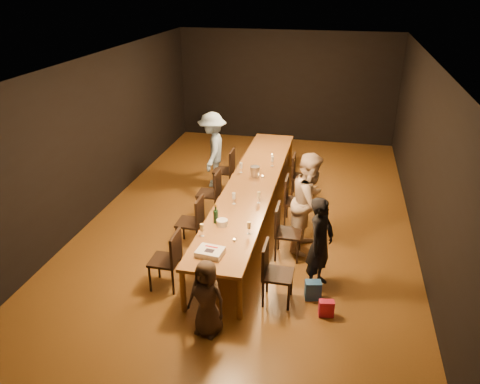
% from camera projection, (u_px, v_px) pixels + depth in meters
% --- Properties ---
extents(ground, '(10.00, 10.00, 0.00)m').
position_uv_depth(ground, '(251.00, 218.00, 9.10)').
color(ground, '#432910').
rests_on(ground, ground).
extents(room_shell, '(6.04, 10.04, 3.02)m').
position_uv_depth(room_shell, '(252.00, 114.00, 8.22)').
color(room_shell, black).
rests_on(room_shell, ground).
extents(table, '(0.90, 6.00, 0.75)m').
position_uv_depth(table, '(252.00, 186.00, 8.80)').
color(table, brown).
rests_on(table, ground).
extents(chair_right_0, '(0.42, 0.42, 0.93)m').
position_uv_depth(chair_right_0, '(278.00, 274.00, 6.61)').
color(chair_right_0, black).
rests_on(chair_right_0, ground).
extents(chair_right_1, '(0.42, 0.42, 0.93)m').
position_uv_depth(chair_right_1, '(288.00, 232.00, 7.67)').
color(chair_right_1, black).
rests_on(chair_right_1, ground).
extents(chair_right_2, '(0.42, 0.42, 0.93)m').
position_uv_depth(chair_right_2, '(296.00, 201.00, 8.74)').
color(chair_right_2, black).
rests_on(chair_right_2, ground).
extents(chair_right_3, '(0.42, 0.42, 0.93)m').
position_uv_depth(chair_right_3, '(302.00, 176.00, 9.80)').
color(chair_right_3, black).
rests_on(chair_right_3, ground).
extents(chair_left_0, '(0.42, 0.42, 0.93)m').
position_uv_depth(chair_left_0, '(165.00, 260.00, 6.94)').
color(chair_left_0, black).
rests_on(chair_left_0, ground).
extents(chair_left_1, '(0.42, 0.42, 0.93)m').
position_uv_depth(chair_left_1, '(189.00, 222.00, 8.00)').
color(chair_left_1, black).
rests_on(chair_left_1, ground).
extents(chair_left_2, '(0.42, 0.42, 0.93)m').
position_uv_depth(chair_left_2, '(209.00, 193.00, 9.06)').
color(chair_left_2, black).
rests_on(chair_left_2, ground).
extents(chair_left_3, '(0.42, 0.42, 0.93)m').
position_uv_depth(chair_left_3, '(224.00, 170.00, 10.13)').
color(chair_left_3, black).
rests_on(chair_left_3, ground).
extents(woman_birthday, '(0.54, 0.63, 1.46)m').
position_uv_depth(woman_birthday, '(320.00, 243.00, 6.84)').
color(woman_birthday, black).
rests_on(woman_birthday, ground).
extents(woman_tan, '(0.83, 0.97, 1.72)m').
position_uv_depth(woman_tan, '(310.00, 202.00, 7.79)').
color(woman_tan, beige).
rests_on(woman_tan, ground).
extents(man_blue, '(0.77, 1.15, 1.66)m').
position_uv_depth(man_blue, '(213.00, 150.00, 10.23)').
color(man_blue, '#84A6CD').
rests_on(man_blue, ground).
extents(child, '(0.60, 0.46, 1.08)m').
position_uv_depth(child, '(207.00, 298.00, 5.99)').
color(child, '#3A2B20').
rests_on(child, ground).
extents(gift_bag_red, '(0.22, 0.15, 0.24)m').
position_uv_depth(gift_bag_red, '(326.00, 308.00, 6.45)').
color(gift_bag_red, '#C11D3F').
rests_on(gift_bag_red, ground).
extents(gift_bag_blue, '(0.26, 0.20, 0.29)m').
position_uv_depth(gift_bag_blue, '(313.00, 290.00, 6.79)').
color(gift_bag_blue, '#225095').
rests_on(gift_bag_blue, ground).
extents(birthday_cake, '(0.40, 0.33, 0.09)m').
position_uv_depth(birthday_cake, '(210.00, 252.00, 6.52)').
color(birthday_cake, white).
rests_on(birthday_cake, table).
extents(plate_stack, '(0.20, 0.20, 0.10)m').
position_uv_depth(plate_stack, '(222.00, 223.00, 7.28)').
color(plate_stack, white).
rests_on(plate_stack, table).
extents(champagne_bottle, '(0.09, 0.09, 0.33)m').
position_uv_depth(champagne_bottle, '(216.00, 213.00, 7.31)').
color(champagne_bottle, black).
rests_on(champagne_bottle, table).
extents(ice_bucket, '(0.21, 0.21, 0.20)m').
position_uv_depth(ice_bucket, '(255.00, 171.00, 9.04)').
color(ice_bucket, '#B4B5B9').
rests_on(ice_bucket, table).
extents(wineglass_0, '(0.06, 0.06, 0.21)m').
position_uv_depth(wineglass_0, '(202.00, 230.00, 6.96)').
color(wineglass_0, beige).
rests_on(wineglass_0, table).
extents(wineglass_1, '(0.06, 0.06, 0.21)m').
position_uv_depth(wineglass_1, '(249.00, 228.00, 7.02)').
color(wineglass_1, beige).
rests_on(wineglass_1, table).
extents(wineglass_2, '(0.06, 0.06, 0.21)m').
position_uv_depth(wineglass_2, '(234.00, 198.00, 7.95)').
color(wineglass_2, silver).
rests_on(wineglass_2, table).
extents(wineglass_3, '(0.06, 0.06, 0.21)m').
position_uv_depth(wineglass_3, '(259.00, 197.00, 7.98)').
color(wineglass_3, beige).
rests_on(wineglass_3, table).
extents(wineglass_4, '(0.06, 0.06, 0.21)m').
position_uv_depth(wineglass_4, '(241.00, 168.00, 9.21)').
color(wineglass_4, silver).
rests_on(wineglass_4, table).
extents(wineglass_5, '(0.06, 0.06, 0.21)m').
position_uv_depth(wineglass_5, '(272.00, 161.00, 9.53)').
color(wineglass_5, silver).
rests_on(wineglass_5, table).
extents(tealight_near, '(0.05, 0.05, 0.03)m').
position_uv_depth(tealight_near, '(234.00, 240.00, 6.87)').
color(tealight_near, '#B2B7B2').
rests_on(tealight_near, table).
extents(tealight_mid, '(0.05, 0.05, 0.03)m').
position_uv_depth(tealight_mid, '(263.00, 177.00, 9.03)').
color(tealight_mid, '#B2B7B2').
rests_on(tealight_mid, table).
extents(tealight_far, '(0.05, 0.05, 0.03)m').
position_uv_depth(tealight_far, '(272.00, 155.00, 10.11)').
color(tealight_far, '#B2B7B2').
rests_on(tealight_far, table).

